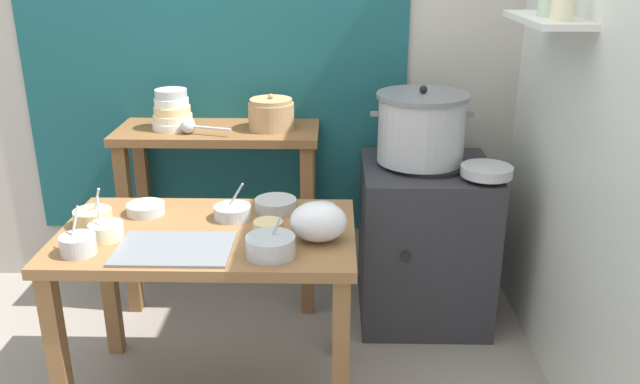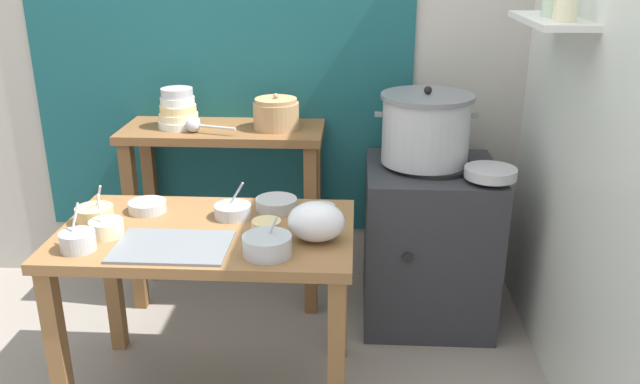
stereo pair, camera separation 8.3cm
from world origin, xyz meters
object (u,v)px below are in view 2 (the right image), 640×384
Objects in this scene: prep_bowl_0 at (267,244)px; bowl_stack_enamel at (178,110)px; prep_bowl_3 at (148,206)px; clay_pot at (276,114)px; plastic_bag at (316,222)px; prep_bowl_4 at (106,227)px; steamer_pot at (426,128)px; back_shelf_table at (225,171)px; prep_bowl_2 at (276,204)px; stove_block at (428,242)px; prep_bowl_7 at (78,240)px; ladle at (195,125)px; prep_bowl_8 at (95,214)px; prep_table at (208,255)px; prep_bowl_1 at (266,228)px; prep_bowl_5 at (233,210)px; wide_pan at (491,173)px; prep_bowl_6 at (321,213)px.

bowl_stack_enamel is at bearing 119.12° from prep_bowl_0.
clay_pot is at bearing 54.74° from prep_bowl_3.
plastic_bag is 1.33× the size of prep_bowl_4.
steamer_pot reaches higher than prep_bowl_4.
steamer_pot is at bearing 31.99° from prep_bowl_4.
back_shelf_table is 5.80× the size of prep_bowl_2.
prep_bowl_7 is at bearing -146.63° from stove_block.
ladle reaches higher than prep_bowl_8.
prep_bowl_1 is at bearing -11.22° from prep_table.
prep_bowl_5 is at bearing -144.69° from steamer_pot.
prep_bowl_4 is (-0.52, -0.87, -0.22)m from clay_pot.
prep_bowl_3 is (-1.40, -0.32, -0.06)m from wide_pan.
prep_bowl_1 is 0.75× the size of prep_bowl_5.
prep_bowl_6 is at bearing -53.47° from back_shelf_table.
ladle is 1.09× the size of wide_pan.
prep_bowl_1 is 0.24m from prep_bowl_6.
bowl_stack_enamel is 1.16× the size of prep_bowl_0.
plastic_bag is 0.77m from prep_bowl_4.
prep_bowl_3 is at bearing 72.14° from prep_bowl_4.
clay_pot is (0.17, 0.79, 0.36)m from prep_table.
prep_bowl_0 is at bearing 0.10° from prep_bowl_7.
prep_bowl_8 is (-1.30, -0.64, -0.18)m from steamer_pot.
back_shelf_table is 0.69m from prep_bowl_5.
stove_block is at bearing -10.06° from clay_pot.
prep_bowl_5 reaches higher than prep_bowl_3.
prep_bowl_1 is at bearing -7.00° from prep_bowl_8.
bowl_stack_enamel is 0.80× the size of ladle.
plastic_bag is at bearing -120.72° from steamer_pot.
stove_block is 7.18× the size of prep_bowl_6.
ladle reaches higher than prep_bowl_0.
prep_bowl_8 reaches higher than prep_table.
prep_bowl_7 is (-0.83, -0.31, 0.00)m from prep_bowl_6.
bowl_stack_enamel is at bearing 79.11° from prep_bowl_8.
steamer_pot is 2.81× the size of prep_bowl_2.
bowl_stack_enamel reaches higher than prep_bowl_1.
wide_pan is 1.58m from prep_bowl_4.
back_shelf_table is at bearing 120.06° from plastic_bag.
prep_bowl_8 is at bearing -170.76° from prep_bowl_5.
steamer_pot is 1.06m from ladle.
plastic_bag reaches higher than prep_bowl_3.
prep_bowl_1 is (0.32, -0.83, 0.07)m from back_shelf_table.
ladle is 1.00m from plastic_bag.
prep_bowl_2 is (-0.89, -0.27, -0.06)m from wide_pan.
prep_bowl_7 is (-0.64, -0.41, 0.01)m from prep_bowl_2.
bowl_stack_enamel is 1.81× the size of prep_bowl_1.
back_shelf_table is 0.37m from bowl_stack_enamel.
back_shelf_table reaches higher than wide_pan.
prep_bowl_5 is (0.37, -0.66, -0.24)m from bowl_stack_enamel.
stove_block reaches higher than prep_bowl_2.
back_shelf_table is 0.39m from clay_pot.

